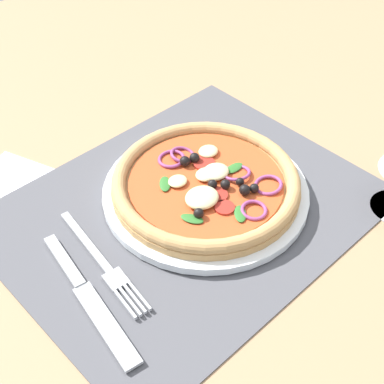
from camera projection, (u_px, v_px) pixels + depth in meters
The scene contains 7 objects.
ground_plane at pixel (186, 217), 70.06cm from camera, with size 190.00×140.00×2.40cm, color #9E7A56.
placemat at pixel (186, 209), 69.09cm from camera, with size 44.99×35.71×0.40cm, color #4C4C51.
plate at pixel (205, 191), 70.37cm from camera, with size 26.18×26.18×1.06cm, color white.
pizza at pixel (205, 182), 69.24cm from camera, with size 23.81×23.81×2.68cm.
fork at pixel (105, 266), 61.96cm from camera, with size 3.81×18.05×0.44cm.
knife at pixel (89, 298), 58.77cm from camera, with size 4.85×20.00×0.62cm.
napkin at pixel (7, 190), 71.70cm from camera, with size 12.17×10.96×0.36cm, color white.
Camera 1 is at (33.08, 35.75, 49.26)cm, focal length 51.67 mm.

